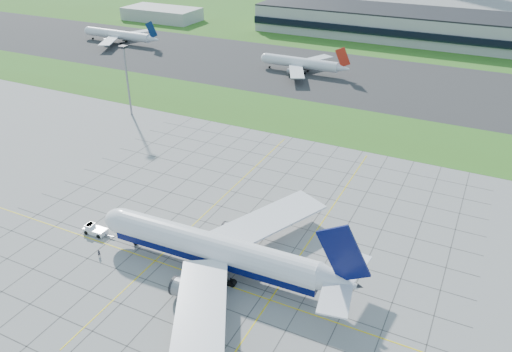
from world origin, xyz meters
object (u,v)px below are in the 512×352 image
(distant_jet_0, at_px, (119,35))
(distant_jet_1, at_px, (302,63))
(light_mast, at_px, (126,72))
(pushback_tug, at_px, (95,230))
(crew_near, at_px, (99,253))
(airliner, at_px, (216,250))

(distant_jet_0, xyz_separation_m, distant_jet_1, (112.57, -6.62, -0.00))
(light_mast, height_order, distant_jet_0, light_mast)
(distant_jet_0, bearing_deg, distant_jet_1, -3.36)
(pushback_tug, bearing_deg, crew_near, -43.97)
(pushback_tug, xyz_separation_m, crew_near, (7.07, -6.38, -0.16))
(airliner, bearing_deg, pushback_tug, -179.59)
(pushback_tug, height_order, distant_jet_0, distant_jet_0)
(light_mast, height_order, airliner, light_mast)
(light_mast, bearing_deg, airliner, -40.74)
(distant_jet_0, bearing_deg, airliner, -44.62)
(light_mast, distance_m, distant_jet_0, 112.90)
(crew_near, height_order, distant_jet_1, distant_jet_1)
(pushback_tug, distance_m, distant_jet_1, 141.69)
(pushback_tug, bearing_deg, distant_jet_1, 89.47)
(airliner, xyz_separation_m, distant_jet_1, (-36.29, 140.27, -0.78))
(light_mast, relative_size, crew_near, 15.17)
(light_mast, xyz_separation_m, pushback_tug, (40.82, -64.81, -15.18))
(distant_jet_1, bearing_deg, crew_near, -85.94)
(pushback_tug, distance_m, distant_jet_0, 188.25)
(pushback_tug, bearing_deg, airliner, 0.41)
(light_mast, bearing_deg, distant_jet_0, 132.02)
(airliner, bearing_deg, distant_jet_0, 133.46)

